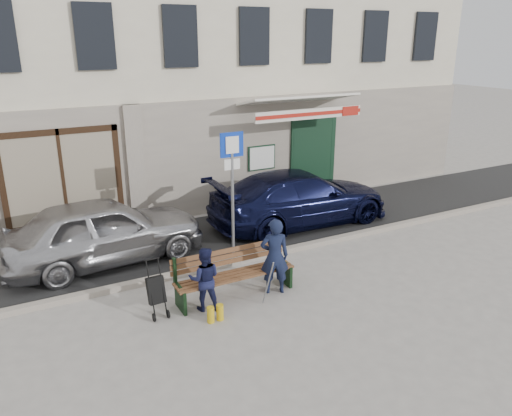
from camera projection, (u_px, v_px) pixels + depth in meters
ground at (277, 291)px, 9.94m from camera, size 80.00×80.00×0.00m
asphalt_lane at (215, 238)px, 12.53m from camera, size 60.00×3.20×0.01m
curb at (243, 260)px, 11.18m from camera, size 60.00×0.18×0.12m
building at (141, 31)px, 15.39m from camera, size 20.00×8.27×10.00m
car_silver at (104, 230)px, 11.01m from camera, size 4.49×2.09×1.49m
car_navy at (300, 198)px, 13.31m from camera, size 5.01×2.06×1.45m
parking_sign at (232, 175)px, 10.82m from camera, size 0.54×0.08×2.89m
bench at (233, 275)px, 9.60m from camera, size 2.40×1.17×0.98m
man at (275, 256)px, 9.66m from camera, size 0.65×0.54×1.54m
woman at (205, 279)px, 9.10m from camera, size 0.73×0.66×1.22m
stroller at (156, 291)px, 8.96m from camera, size 0.31×0.44×1.05m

